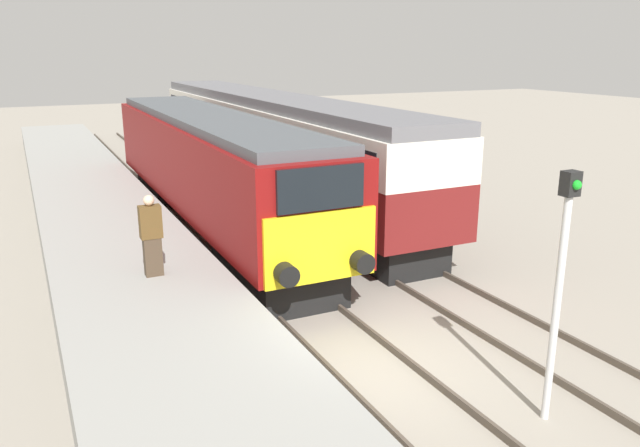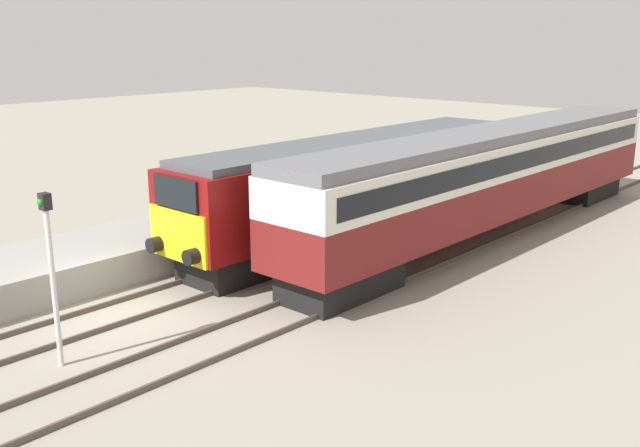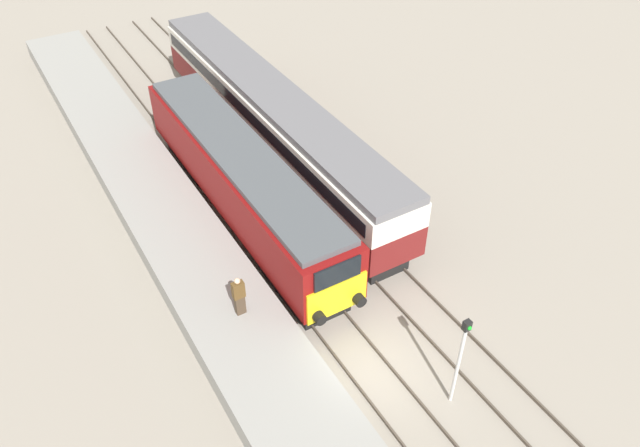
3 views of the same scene
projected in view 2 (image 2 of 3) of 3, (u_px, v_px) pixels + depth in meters
The scene contains 8 objects.
ground_plane at pixel (114, 316), 18.79m from camera, with size 120.00×120.00×0.00m, color gray.
platform_left at pixel (253, 219), 26.52m from camera, with size 3.50×50.00×1.04m.
rails_near_track at pixel (254, 269), 22.35m from camera, with size 1.51×60.00×0.14m.
rails_far_track at pixel (335, 294), 20.14m from camera, with size 1.50×60.00×0.14m.
locomotive at pixel (357, 182), 25.44m from camera, with size 2.70×16.14×3.69m.
passenger_carriage at pixel (494, 171), 25.76m from camera, with size 2.75×21.30×3.94m.
person_on_platform at pixel (165, 203), 23.09m from camera, with size 0.44×0.26×1.72m.
signal_post at pixel (51, 266), 15.37m from camera, with size 0.24×0.28×3.96m.
Camera 2 is at (15.83, -9.31, 7.19)m, focal length 40.00 mm.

